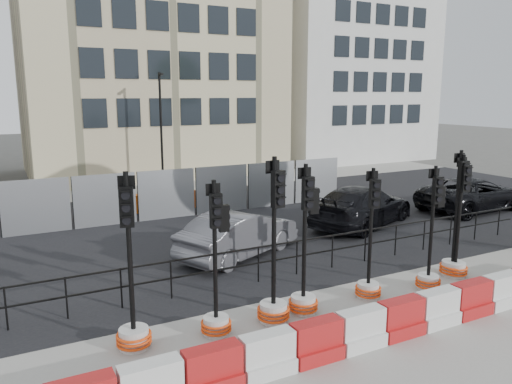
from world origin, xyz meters
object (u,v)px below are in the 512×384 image
traffic_signal_a (133,314)px  traffic_signal_h (454,251)px  traffic_signal_d (304,279)px  car_c (362,206)px

traffic_signal_a → traffic_signal_h: (8.79, -0.08, -0.01)m
traffic_signal_a → traffic_signal_d: bearing=15.7°
car_c → traffic_signal_h: bearing=144.4°
traffic_signal_a → traffic_signal_d: (3.86, -0.18, 0.09)m
traffic_signal_a → car_c: bearing=46.3°
traffic_signal_h → traffic_signal_a: bearing=-170.7°
traffic_signal_h → car_c: 5.57m
traffic_signal_a → traffic_signal_h: bearing=17.8°
traffic_signal_a → traffic_signal_d: 3.86m
traffic_signal_a → car_c: 11.39m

